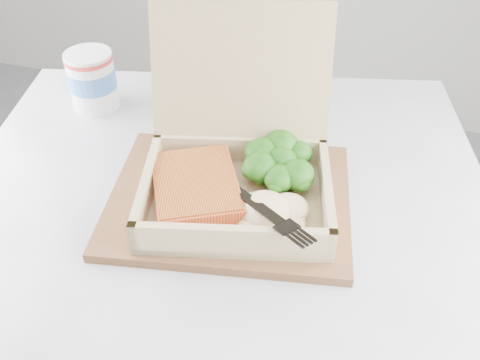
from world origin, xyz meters
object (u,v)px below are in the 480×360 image
(cafe_table, at_px, (223,299))
(takeout_container, at_px, (238,154))
(serving_tray, at_px, (230,199))
(paper_cup, at_px, (92,79))

(cafe_table, bearing_deg, takeout_container, 73.35)
(serving_tray, xyz_separation_m, paper_cup, (-0.28, 0.17, 0.04))
(serving_tray, relative_size, paper_cup, 3.23)
(serving_tray, bearing_deg, takeout_container, 74.71)
(takeout_container, bearing_deg, cafe_table, -119.28)
(cafe_table, relative_size, takeout_container, 3.02)
(paper_cup, bearing_deg, takeout_container, -27.50)
(cafe_table, xyz_separation_m, serving_tray, (0.01, 0.02, 0.19))
(serving_tray, bearing_deg, paper_cup, 148.77)
(takeout_container, distance_m, paper_cup, 0.32)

